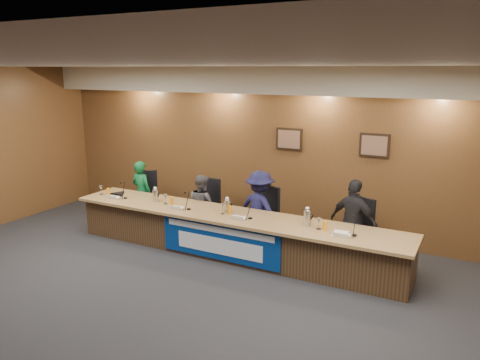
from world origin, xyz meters
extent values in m
plane|color=black|center=(0.00, 0.00, 0.00)|extent=(10.00, 10.00, 0.00)
cube|color=silver|center=(0.00, 0.00, 3.20)|extent=(10.00, 8.00, 0.04)
cube|color=brown|center=(0.00, 4.00, 1.60)|extent=(10.00, 0.04, 3.20)
cube|color=beige|center=(0.00, 3.75, 2.95)|extent=(10.00, 0.50, 0.50)
cube|color=#422D19|center=(0.00, 2.40, 0.35)|extent=(6.00, 0.80, 0.70)
cube|color=olive|center=(0.00, 2.35, 0.72)|extent=(6.10, 0.95, 0.05)
cube|color=navy|center=(0.00, 1.99, 0.38)|extent=(2.20, 0.02, 0.65)
cube|color=silver|center=(0.00, 1.97, 0.58)|extent=(2.00, 0.01, 0.10)
cube|color=silver|center=(0.00, 1.97, 0.30)|extent=(1.60, 0.01, 0.28)
cube|color=black|center=(0.40, 3.97, 1.85)|extent=(0.52, 0.04, 0.42)
cube|color=black|center=(2.00, 3.97, 1.85)|extent=(0.52, 0.04, 0.42)
imported|color=#0C5628|center=(-2.44, 2.99, 0.67)|extent=(0.51, 0.36, 1.34)
imported|color=#4E4C52|center=(-0.97, 2.99, 0.60)|extent=(0.72, 0.65, 1.20)
imported|color=#14143C|center=(0.26, 2.99, 0.70)|extent=(1.01, 0.73, 1.40)
imported|color=black|center=(1.95, 2.99, 0.72)|extent=(0.90, 0.56, 1.44)
cube|color=black|center=(-2.44, 3.09, 0.48)|extent=(0.64, 0.64, 0.08)
cube|color=black|center=(-0.97, 3.09, 0.48)|extent=(0.50, 0.50, 0.08)
cube|color=black|center=(0.26, 3.09, 0.48)|extent=(0.63, 0.63, 0.08)
cube|color=black|center=(1.95, 3.09, 0.48)|extent=(0.63, 0.63, 0.08)
cube|color=white|center=(-2.43, 2.12, 0.80)|extent=(0.24, 0.08, 0.10)
cylinder|color=black|center=(-2.23, 2.27, 0.76)|extent=(0.07, 0.07, 0.02)
cylinder|color=orange|center=(-2.67, 2.28, 0.82)|extent=(0.06, 0.06, 0.15)
cylinder|color=silver|center=(-2.85, 2.28, 0.84)|extent=(0.08, 0.08, 0.18)
cube|color=white|center=(-0.96, 2.13, 0.80)|extent=(0.24, 0.08, 0.10)
cylinder|color=black|center=(-0.76, 2.24, 0.76)|extent=(0.07, 0.07, 0.02)
cylinder|color=orange|center=(-1.19, 2.32, 0.82)|extent=(0.06, 0.06, 0.15)
cylinder|color=silver|center=(-1.34, 2.34, 0.84)|extent=(0.08, 0.08, 0.18)
cube|color=white|center=(0.26, 2.13, 0.80)|extent=(0.24, 0.08, 0.10)
cylinder|color=black|center=(0.42, 2.28, 0.76)|extent=(0.07, 0.07, 0.02)
cylinder|color=orange|center=(0.01, 2.34, 0.82)|extent=(0.06, 0.06, 0.15)
cylinder|color=silver|center=(-0.11, 2.29, 0.84)|extent=(0.08, 0.08, 0.18)
cube|color=white|center=(1.99, 2.11, 0.80)|extent=(0.24, 0.08, 0.10)
cylinder|color=black|center=(2.15, 2.28, 0.76)|extent=(0.07, 0.07, 0.02)
cylinder|color=orange|center=(1.69, 2.30, 0.82)|extent=(0.06, 0.06, 0.15)
cylinder|color=silver|center=(1.58, 2.31, 0.84)|extent=(0.08, 0.08, 0.18)
cylinder|color=silver|center=(-1.59, 2.38, 0.86)|extent=(0.11, 0.11, 0.23)
cylinder|color=silver|center=(-0.09, 2.43, 0.86)|extent=(0.11, 0.11, 0.22)
cylinder|color=silver|center=(1.37, 2.38, 0.88)|extent=(0.12, 0.12, 0.26)
cylinder|color=black|center=(-2.51, 2.39, 0.78)|extent=(0.32, 0.32, 0.05)
cube|color=white|center=(1.94, 2.27, 0.75)|extent=(0.26, 0.33, 0.01)
camera|label=1|loc=(3.70, -4.28, 3.16)|focal=35.00mm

